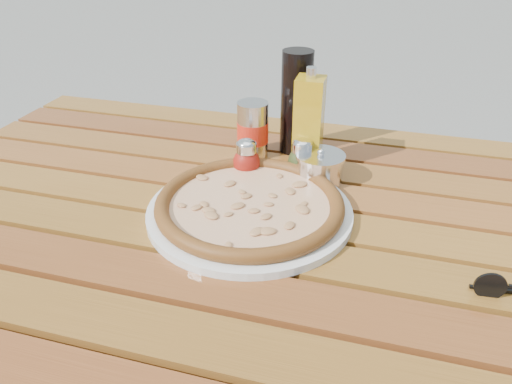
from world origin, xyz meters
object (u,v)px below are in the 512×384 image
(table, at_px, (253,246))
(dark_bottle, at_px, (296,103))
(pepper_shaker, at_px, (246,159))
(olive_oil_cruet, at_px, (309,124))
(plate, at_px, (250,211))
(pizza, at_px, (250,204))
(oregano_shaker, at_px, (301,158))
(parmesan_tin, at_px, (320,168))
(soda_can, at_px, (253,130))

(table, height_order, dark_bottle, dark_bottle)
(pepper_shaker, height_order, olive_oil_cruet, olive_oil_cruet)
(plate, relative_size, pizza, 0.94)
(oregano_shaker, bearing_deg, pepper_shaker, -162.77)
(pepper_shaker, relative_size, parmesan_tin, 0.73)
(plate, bearing_deg, oregano_shaker, 71.38)
(pepper_shaker, height_order, parmesan_tin, pepper_shaker)
(dark_bottle, bearing_deg, oregano_shaker, -71.78)
(oregano_shaker, bearing_deg, dark_bottle, 108.22)
(table, xyz_separation_m, plate, (-0.00, -0.01, 0.08))
(pizza, distance_m, pepper_shaker, 0.15)
(plate, height_order, pepper_shaker, pepper_shaker)
(pizza, height_order, soda_can, soda_can)
(dark_bottle, distance_m, olive_oil_cruet, 0.09)
(pizza, xyz_separation_m, soda_can, (-0.06, 0.23, 0.04))
(plate, height_order, olive_oil_cruet, olive_oil_cruet)
(oregano_shaker, bearing_deg, pizza, -108.62)
(pepper_shaker, distance_m, parmesan_tin, 0.15)
(oregano_shaker, bearing_deg, soda_can, 151.74)
(oregano_shaker, relative_size, olive_oil_cruet, 0.39)
(table, distance_m, dark_bottle, 0.33)
(oregano_shaker, relative_size, dark_bottle, 0.37)
(pizza, xyz_separation_m, dark_bottle, (0.02, 0.29, 0.09))
(pepper_shaker, relative_size, oregano_shaker, 1.00)
(dark_bottle, height_order, parmesan_tin, dark_bottle)
(oregano_shaker, height_order, olive_oil_cruet, olive_oil_cruet)
(plate, bearing_deg, olive_oil_cruet, 73.98)
(soda_can, bearing_deg, oregano_shaker, -28.26)
(dark_bottle, relative_size, soda_can, 1.83)
(olive_oil_cruet, bearing_deg, oregano_shaker, -94.68)
(pizza, bearing_deg, oregano_shaker, 71.38)
(plate, bearing_deg, dark_bottle, 86.22)
(soda_can, bearing_deg, olive_oil_cruet, -10.66)
(pizza, distance_m, parmesan_tin, 0.18)
(table, bearing_deg, dark_bottle, 86.67)
(parmesan_tin, bearing_deg, olive_oil_cruet, 122.92)
(dark_bottle, bearing_deg, table, -93.33)
(parmesan_tin, bearing_deg, plate, -122.16)
(pepper_shaker, xyz_separation_m, soda_can, (-0.02, 0.10, 0.02))
(oregano_shaker, distance_m, dark_bottle, 0.14)
(dark_bottle, xyz_separation_m, parmesan_tin, (0.08, -0.13, -0.08))
(table, bearing_deg, pizza, -105.28)
(pepper_shaker, relative_size, olive_oil_cruet, 0.39)
(table, distance_m, plate, 0.08)
(soda_can, bearing_deg, pizza, -75.05)
(plate, bearing_deg, pizza, 90.90)
(table, relative_size, pepper_shaker, 17.07)
(plate, xyz_separation_m, soda_can, (-0.06, 0.23, 0.05))
(oregano_shaker, distance_m, olive_oil_cruet, 0.07)
(dark_bottle, bearing_deg, parmesan_tin, -59.28)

